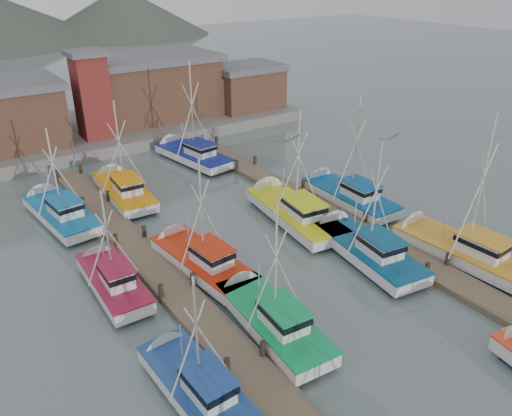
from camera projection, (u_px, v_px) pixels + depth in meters
ground at (328, 298)px, 28.47m from camera, size 260.00×260.00×0.00m
dock_left at (186, 302)px, 27.79m from camera, size 2.30×46.00×1.50m
dock_right at (364, 233)px, 34.94m from camera, size 2.30×46.00×1.50m
quay at (104, 129)px, 55.54m from camera, size 44.00×16.00×1.20m
shed_center at (151, 86)px, 56.81m from camera, size 14.84×9.54×6.90m
shed_right at (246, 86)px, 60.58m from camera, size 8.48×6.36×5.20m
lookout_tower at (92, 94)px, 49.39m from camera, size 3.60×3.60×8.50m
boat_4 at (268, 316)px, 25.90m from camera, size 3.27×8.64×8.12m
boat_5 at (362, 247)px, 32.23m from camera, size 4.08×9.54×8.83m
boat_6 at (193, 383)px, 21.77m from camera, size 2.95×7.84×7.13m
boat_7 at (456, 248)px, 32.13m from camera, size 4.30×9.70×10.66m
boat_8 at (198, 259)px, 30.99m from camera, size 3.46×8.89×8.23m
boat_9 at (290, 210)px, 37.06m from camera, size 4.37×10.48×9.47m
boat_10 at (111, 279)px, 29.01m from camera, size 2.92×7.68×7.08m
boat_11 at (345, 194)px, 39.63m from camera, size 3.85×9.27×9.47m
boat_12 at (122, 190)px, 40.48m from camera, size 3.57×9.10×8.86m
boat_13 at (190, 154)px, 47.98m from camera, size 4.28×9.76×10.31m
boat_14 at (59, 212)px, 36.88m from camera, size 3.75×9.33×8.00m
gull_near at (286, 141)px, 21.68m from camera, size 1.54×0.61×0.24m
gull_far at (389, 138)px, 26.01m from camera, size 1.55×0.62×0.24m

